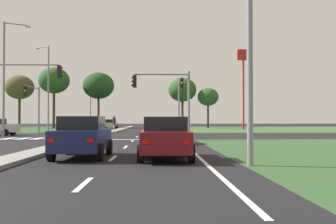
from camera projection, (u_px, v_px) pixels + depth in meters
The scene contains 36 objects.
ground_plane at pixel (100, 136), 35.47m from camera, with size 200.00×200.00×0.00m, color black.
grass_verge_far_right at pixel (286, 129), 60.70m from camera, with size 35.00×35.00×0.01m, color #385B2D.
median_island_near at pixel (35, 153), 16.49m from camera, with size 1.20×22.00×0.14m, color gray.
median_island_far at pixel (124, 129), 60.46m from camera, with size 1.20×36.00×0.14m, color gray.
lane_dash_near at pixel (84, 184), 8.91m from camera, with size 0.14×2.00×0.01m, color silver.
lane_dash_second at pixel (113, 158), 14.91m from camera, with size 0.14×2.00×0.01m, color silver.
lane_dash_third at pixel (126, 147), 20.90m from camera, with size 0.14×2.00×0.01m, color silver.
lane_dash_fourth at pixel (133, 141), 26.90m from camera, with size 0.14×2.00×0.01m, color silver.
lane_dash_fifth at pixel (137, 137), 32.90m from camera, with size 0.14×2.00×0.01m, color silver.
edge_line_right at pixel (193, 152), 17.68m from camera, with size 0.14×24.00×0.01m, color silver.
stop_bar_near at pixel (138, 140), 28.59m from camera, with size 6.40×0.50×0.01m, color silver.
crosswalk_bar_near at pixel (8, 139), 30.09m from camera, with size 0.70×2.80×0.01m, color silver.
crosswalk_bar_second at pixel (23, 139), 30.12m from camera, with size 0.70×2.80×0.01m, color silver.
crosswalk_bar_third at pixel (38, 139), 30.16m from camera, with size 0.70×2.80×0.01m, color silver.
crosswalk_bar_fourth at pixel (53, 139), 30.19m from camera, with size 0.70×2.80×0.01m, color silver.
crosswalk_bar_fifth at pixel (67, 138), 30.22m from camera, with size 0.70×2.80×0.01m, color silver.
crosswalk_bar_sixth at pixel (82, 138), 30.26m from camera, with size 0.70×2.80×0.01m, color silver.
crosswalk_bar_seventh at pixel (97, 138), 30.29m from camera, with size 0.70×2.80×0.01m, color silver.
car_navy_near at pixel (83, 137), 15.16m from camera, with size 1.96×4.25×1.62m.
car_maroon_third at pixel (165, 138), 14.59m from camera, with size 1.98×4.17×1.60m.
car_blue_fourth at pixel (162, 131), 24.00m from camera, with size 2.01×4.52×1.50m.
car_beige_fifth at pixel (111, 124), 62.82m from camera, with size 1.99×4.32×1.50m.
traffic_signal_near_right at pixel (167, 92), 29.12m from camera, with size 4.42×0.32×5.14m.
traffic_signal_near_left at pixel (14, 85), 28.80m from camera, with size 5.84×0.32×5.83m.
traffic_signal_far_left at pixel (34, 100), 40.12m from camera, with size 0.32×4.72×5.05m.
traffic_signal_far_right at pixel (180, 95), 40.49m from camera, with size 0.32×5.22×5.80m.
street_lamp_second at pixel (6, 73), 33.92m from camera, with size 2.14×1.10×10.07m.
street_lamp_third at pixel (47, 84), 47.81m from camera, with size 2.03×1.15×10.61m.
street_lamp_fourth at pixel (91, 102), 77.84m from camera, with size 1.15×2.15×8.78m.
pedestrian_at_median at pixel (114, 121), 45.04m from camera, with size 0.34×0.34×1.85m.
fastfood_pole_sign at pixel (243, 71), 57.66m from camera, with size 1.80×0.40×11.94m.
treeline_near at pixel (20, 87), 66.81m from camera, with size 4.88×4.88×9.14m.
treeline_second at pixel (54, 81), 65.72m from camera, with size 5.22×5.22×10.35m.
treeline_third at pixel (99, 86), 67.23m from camera, with size 5.40×5.40×9.67m.
treeline_fourth at pixel (182, 90), 69.02m from camera, with size 5.02×5.02×8.93m.
treeline_fifth at pixel (208, 97), 68.28m from camera, with size 3.72×3.72×7.06m.
Camera 1 is at (5.19, -5.67, 1.50)m, focal length 41.38 mm.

